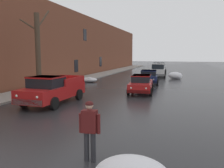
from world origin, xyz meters
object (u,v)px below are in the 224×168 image
at_px(pickup_truck_red_approaching_near_lane, 52,90).
at_px(sedan_darkblue_parked_kerbside_mid, 149,77).
at_px(bare_tree_second_along_sidewalk, 38,52).
at_px(pedestrian_with_coffee, 90,126).
at_px(sedan_red_parked_kerbside_close, 141,83).
at_px(suv_grey_queued_behind_truck, 159,67).
at_px(suv_white_parked_far_down_block, 158,70).
at_px(fire_hydrant, 23,98).

relative_size(pickup_truck_red_approaching_near_lane, sedan_darkblue_parked_kerbside_mid, 1.25).
bearing_deg(bare_tree_second_along_sidewalk, pedestrian_with_coffee, -49.50).
bearing_deg(sedan_red_parked_kerbside_close, bare_tree_second_along_sidewalk, -160.89).
xyz_separation_m(pickup_truck_red_approaching_near_lane, sedan_red_parked_kerbside_close, (4.56, 5.70, -0.13)).
xyz_separation_m(suv_grey_queued_behind_truck, pedestrian_with_coffee, (1.25, -31.96, 0.05)).
xyz_separation_m(sedan_red_parked_kerbside_close, sedan_darkblue_parked_kerbside_mid, (-0.26, 5.94, 0.00)).
relative_size(suv_grey_queued_behind_truck, pedestrian_with_coffee, 2.48).
bearing_deg(sedan_darkblue_parked_kerbside_mid, suv_white_parked_far_down_block, 89.04).
xyz_separation_m(sedan_darkblue_parked_kerbside_mid, suv_grey_queued_behind_truck, (-0.29, 13.68, 0.24)).
bearing_deg(pickup_truck_red_approaching_near_lane, sedan_darkblue_parked_kerbside_mid, 69.72).
bearing_deg(pedestrian_with_coffee, sedan_darkblue_parked_kerbside_mid, 93.03).
bearing_deg(suv_white_parked_far_down_block, sedan_red_parked_kerbside_close, -89.48).
relative_size(bare_tree_second_along_sidewalk, pedestrian_with_coffee, 3.75).
distance_m(sedan_red_parked_kerbside_close, suv_white_parked_far_down_block, 13.86).
bearing_deg(sedan_darkblue_parked_kerbside_mid, fire_hydrant, -116.80).
height_order(sedan_red_parked_kerbside_close, suv_grey_queued_behind_truck, suv_grey_queued_behind_truck).
distance_m(suv_white_parked_far_down_block, fire_hydrant, 20.99).
height_order(suv_grey_queued_behind_truck, pedestrian_with_coffee, suv_grey_queued_behind_truck).
height_order(pedestrian_with_coffee, fire_hydrant, pedestrian_with_coffee).
relative_size(pickup_truck_red_approaching_near_lane, pedestrian_with_coffee, 2.91).
distance_m(pickup_truck_red_approaching_near_lane, sedan_red_parked_kerbside_close, 7.30).
bearing_deg(bare_tree_second_along_sidewalk, pickup_truck_red_approaching_near_lane, -45.35).
bearing_deg(pickup_truck_red_approaching_near_lane, sedan_red_parked_kerbside_close, 51.33).
bearing_deg(sedan_red_parked_kerbside_close, sedan_darkblue_parked_kerbside_mid, 92.49).
relative_size(bare_tree_second_along_sidewalk, suv_white_parked_far_down_block, 1.44).
bearing_deg(suv_grey_queued_behind_truck, bare_tree_second_along_sidewalk, -107.57).
height_order(pickup_truck_red_approaching_near_lane, suv_white_parked_far_down_block, suv_white_parked_far_down_block).
relative_size(pickup_truck_red_approaching_near_lane, suv_white_parked_far_down_block, 1.12).
xyz_separation_m(suv_white_parked_far_down_block, suv_grey_queued_behind_truck, (-0.42, 5.77, 0.00)).
relative_size(sedan_red_parked_kerbside_close, suv_white_parked_far_down_block, 0.94).
distance_m(sedan_darkblue_parked_kerbside_mid, fire_hydrant, 13.57).
bearing_deg(suv_grey_queued_behind_truck, pedestrian_with_coffee, -87.76).
xyz_separation_m(sedan_red_parked_kerbside_close, fire_hydrant, (-6.38, -6.17, -0.40)).
xyz_separation_m(bare_tree_second_along_sidewalk, sedan_darkblue_parked_kerbside_mid, (7.33, 8.57, -2.48)).
bearing_deg(suv_grey_queued_behind_truck, sedan_red_parked_kerbside_close, -88.41).
relative_size(sedan_red_parked_kerbside_close, suv_grey_queued_behind_truck, 0.98).
xyz_separation_m(suv_white_parked_far_down_block, fire_hydrant, (-6.25, -20.03, -0.63)).
relative_size(bare_tree_second_along_sidewalk, pickup_truck_red_approaching_near_lane, 1.29).
bearing_deg(suv_grey_queued_behind_truck, fire_hydrant, -102.74).
bearing_deg(sedan_red_parked_kerbside_close, pickup_truck_red_approaching_near_lane, -128.67).
height_order(bare_tree_second_along_sidewalk, fire_hydrant, bare_tree_second_along_sidewalk).
relative_size(suv_white_parked_far_down_block, fire_hydrant, 6.48).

